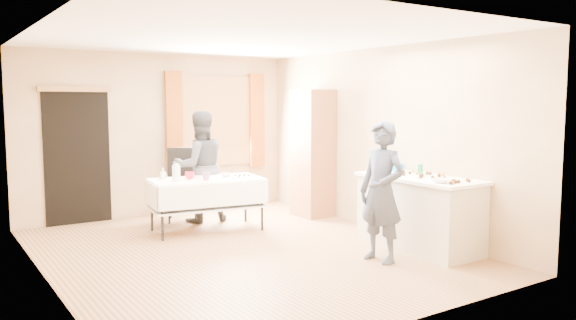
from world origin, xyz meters
TOP-DOWN VIEW (x-y plane):
  - floor at (0.00, 0.00)m, footprint 4.50×5.50m
  - ceiling at (0.00, 0.00)m, footprint 4.50×5.50m
  - wall_back at (0.00, 2.76)m, footprint 4.50×0.02m
  - wall_front at (0.00, -2.76)m, footprint 4.50×0.02m
  - wall_left at (-2.26, 0.00)m, footprint 0.02×5.50m
  - wall_right at (2.26, 0.00)m, footprint 0.02×5.50m
  - window_frame at (1.00, 2.72)m, footprint 1.32×0.06m
  - window_pane at (1.00, 2.71)m, footprint 1.20×0.02m
  - curtain_left at (0.22, 2.67)m, footprint 0.28×0.06m
  - curtain_right at (1.78, 2.67)m, footprint 0.28×0.06m
  - doorway at (-1.30, 2.73)m, footprint 0.95×0.04m
  - door_lintel at (-1.30, 2.70)m, footprint 1.05×0.06m
  - cabinet at (1.99, 1.27)m, footprint 0.50×0.60m
  - counter at (1.89, -1.13)m, footprint 0.76×1.61m
  - party_table at (0.10, 1.22)m, footprint 1.68×1.03m
  - chair at (0.10, 2.09)m, footprint 0.61×0.61m
  - girl at (1.11, -1.28)m, footprint 0.70×0.55m
  - woman at (0.29, 1.84)m, footprint 1.00×0.87m
  - soda_can at (2.09, -0.95)m, footprint 0.07×0.07m
  - mixing_bowl at (1.69, -1.63)m, footprint 0.33×0.33m
  - foam_block at (1.82, -0.57)m, footprint 0.18×0.15m
  - blue_basket at (2.11, -0.43)m, footprint 0.35×0.30m
  - pitcher at (-0.36, 1.21)m, footprint 0.13×0.13m
  - cup_red at (-0.12, 1.31)m, footprint 0.18×0.18m
  - cup_rainbow at (0.02, 1.07)m, footprint 0.15×0.15m
  - small_bowl at (0.43, 1.26)m, footprint 0.25×0.25m
  - pastry_tray at (0.56, 1.02)m, footprint 0.34×0.30m
  - bottle at (-0.43, 1.51)m, footprint 0.08×0.08m
  - cake_balls at (1.89, -1.23)m, footprint 0.54×1.16m

SIDE VIEW (x-z plane):
  - floor at x=0.00m, z-range -0.02..0.00m
  - chair at x=0.10m, z-range -0.23..0.89m
  - party_table at x=0.10m, z-range 0.07..0.82m
  - counter at x=1.89m, z-range 0.00..0.91m
  - pastry_tray at x=0.56m, z-range 0.75..0.77m
  - small_bowl at x=0.43m, z-range 0.75..0.80m
  - cup_red at x=-0.12m, z-range 0.75..0.85m
  - cup_rainbow at x=0.02m, z-range 0.75..0.86m
  - girl at x=1.11m, z-range 0.00..1.62m
  - bottle at x=-0.43m, z-range 0.75..0.91m
  - woman at x=0.29m, z-range 0.00..1.70m
  - pitcher at x=-0.36m, z-range 0.75..0.97m
  - cake_balls at x=1.89m, z-range 0.91..0.95m
  - mixing_bowl at x=1.69m, z-range 0.91..0.96m
  - foam_block at x=1.82m, z-range 0.91..0.99m
  - blue_basket at x=2.11m, z-range 0.91..0.99m
  - soda_can at x=2.09m, z-range 0.91..1.03m
  - doorway at x=-1.30m, z-range 0.00..2.00m
  - cabinet at x=1.99m, z-range 0.00..2.02m
  - wall_back at x=0.00m, z-range 0.00..2.60m
  - wall_front at x=0.00m, z-range 0.00..2.60m
  - wall_left at x=-2.26m, z-range 0.00..2.60m
  - wall_right at x=2.26m, z-range 0.00..2.60m
  - window_frame at x=1.00m, z-range 0.74..2.26m
  - window_pane at x=1.00m, z-range 0.80..2.20m
  - curtain_left at x=0.22m, z-range 0.67..2.33m
  - curtain_right at x=1.78m, z-range 0.67..2.33m
  - door_lintel at x=-1.30m, z-range 1.98..2.06m
  - ceiling at x=0.00m, z-range 2.60..2.62m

